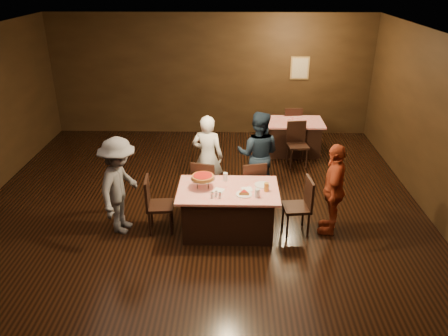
{
  "coord_description": "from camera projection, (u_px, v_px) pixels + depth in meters",
  "views": [
    {
      "loc": [
        0.6,
        -5.85,
        3.97
      ],
      "look_at": [
        0.44,
        0.57,
        1.0
      ],
      "focal_mm": 35.0,
      "sensor_mm": 36.0,
      "label": 1
    }
  ],
  "objects": [
    {
      "name": "glass_back",
      "position": [
        225.0,
        177.0,
        7.15
      ],
      "size": [
        0.08,
        0.08,
        0.14
      ],
      "primitive_type": "cylinder",
      "color": "silver",
      "rests_on": "main_table"
    },
    {
      "name": "chair_far_right",
      "position": [
        251.0,
        185.0,
        7.7
      ],
      "size": [
        0.51,
        0.51,
        0.95
      ],
      "primitive_type": "cube",
      "rotation": [
        0.0,
        0.0,
        3.38
      ],
      "color": "black",
      "rests_on": "ground"
    },
    {
      "name": "chair_back_near",
      "position": [
        298.0,
        145.0,
        9.41
      ],
      "size": [
        0.47,
        0.47,
        0.95
      ],
      "primitive_type": "cube",
      "rotation": [
        0.0,
        0.0,
        0.12
      ],
      "color": "black",
      "rests_on": "ground"
    },
    {
      "name": "main_table",
      "position": [
        228.0,
        210.0,
        7.06
      ],
      "size": [
        1.6,
        1.0,
        0.77
      ],
      "primitive_type": "cube",
      "color": "red",
      "rests_on": "ground"
    },
    {
      "name": "napkin_left",
      "position": [
        219.0,
        190.0,
        6.86
      ],
      "size": [
        0.21,
        0.21,
        0.01
      ],
      "primitive_type": "cube",
      "rotation": [
        0.0,
        0.0,
        -0.35
      ],
      "color": "white",
      "rests_on": "main_table"
    },
    {
      "name": "chair_back_far",
      "position": [
        291.0,
        125.0,
        10.59
      ],
      "size": [
        0.46,
        0.46,
        0.95
      ],
      "primitive_type": "cube",
      "rotation": [
        0.0,
        0.0,
        3.24
      ],
      "color": "black",
      "rests_on": "ground"
    },
    {
      "name": "room",
      "position": [
        192.0,
        111.0,
        6.1
      ],
      "size": [
        10.0,
        10.04,
        3.02
      ],
      "color": "black",
      "rests_on": "ground"
    },
    {
      "name": "glass_front_right",
      "position": [
        257.0,
        193.0,
        6.64
      ],
      "size": [
        0.08,
        0.08,
        0.14
      ],
      "primitive_type": "cylinder",
      "color": "silver",
      "rests_on": "main_table"
    },
    {
      "name": "chair_end_right",
      "position": [
        296.0,
        206.0,
        7.0
      ],
      "size": [
        0.46,
        0.46,
        0.95
      ],
      "primitive_type": "cube",
      "rotation": [
        0.0,
        0.0,
        -1.46
      ],
      "color": "black",
      "rests_on": "ground"
    },
    {
      "name": "plate_with_slice",
      "position": [
        244.0,
        193.0,
        6.72
      ],
      "size": [
        0.25,
        0.25,
        0.06
      ],
      "color": "white",
      "rests_on": "main_table"
    },
    {
      "name": "condiments",
      "position": [
        216.0,
        195.0,
        6.63
      ],
      "size": [
        0.17,
        0.1,
        0.09
      ],
      "color": "silver",
      "rests_on": "main_table"
    },
    {
      "name": "diner_grey_knit",
      "position": [
        120.0,
        186.0,
        6.92
      ],
      "size": [
        0.78,
        1.14,
        1.62
      ],
      "primitive_type": "imported",
      "rotation": [
        0.0,
        0.0,
        1.39
      ],
      "color": "#5B5A5F",
      "rests_on": "ground"
    },
    {
      "name": "back_table",
      "position": [
        293.0,
        137.0,
        10.09
      ],
      "size": [
        1.3,
        0.9,
        0.77
      ],
      "primitive_type": "cube",
      "color": "red",
      "rests_on": "ground"
    },
    {
      "name": "chair_end_left",
      "position": [
        160.0,
        205.0,
        7.05
      ],
      "size": [
        0.46,
        0.46,
        0.95
      ],
      "primitive_type": "cube",
      "rotation": [
        0.0,
        0.0,
        1.66
      ],
      "color": "black",
      "rests_on": "ground"
    },
    {
      "name": "chair_far_left",
      "position": [
        206.0,
        184.0,
        7.72
      ],
      "size": [
        0.51,
        0.51,
        0.95
      ],
      "primitive_type": "cube",
      "rotation": [
        0.0,
        0.0,
        2.9
      ],
      "color": "black",
      "rests_on": "ground"
    },
    {
      "name": "napkin_center",
      "position": [
        247.0,
        189.0,
        6.89
      ],
      "size": [
        0.19,
        0.19,
        0.01
      ],
      "primitive_type": "cube",
      "rotation": [
        0.0,
        0.0,
        0.21
      ],
      "color": "white",
      "rests_on": "main_table"
    },
    {
      "name": "diner_red_shirt",
      "position": [
        334.0,
        189.0,
        6.92
      ],
      "size": [
        0.6,
        0.96,
        1.53
      ],
      "primitive_type": "imported",
      "rotation": [
        0.0,
        0.0,
        -1.84
      ],
      "color": "#9B371C",
      "rests_on": "ground"
    },
    {
      "name": "pizza_stand",
      "position": [
        203.0,
        177.0,
        6.88
      ],
      "size": [
        0.38,
        0.38,
        0.22
      ],
      "color": "black",
      "rests_on": "main_table"
    },
    {
      "name": "diner_white_jacket",
      "position": [
        208.0,
        157.0,
        8.03
      ],
      "size": [
        0.64,
        0.48,
        1.58
      ],
      "primitive_type": "imported",
      "rotation": [
        0.0,
        0.0,
        2.95
      ],
      "color": "white",
      "rests_on": "ground"
    },
    {
      "name": "glass_amber",
      "position": [
        266.0,
        187.0,
        6.81
      ],
      "size": [
        0.08,
        0.08,
        0.14
      ],
      "primitive_type": "cylinder",
      "color": "#BF7F26",
      "rests_on": "main_table"
    },
    {
      "name": "diner_navy_hoodie",
      "position": [
        258.0,
        155.0,
        8.03
      ],
      "size": [
        0.91,
        0.77,
        1.65
      ],
      "primitive_type": "imported",
      "rotation": [
        0.0,
        0.0,
        2.94
      ],
      "color": "#162233",
      "rests_on": "ground"
    },
    {
      "name": "plate_empty",
      "position": [
        262.0,
        185.0,
        7.02
      ],
      "size": [
        0.25,
        0.25,
        0.01
      ],
      "primitive_type": "cylinder",
      "color": "white",
      "rests_on": "main_table"
    }
  ]
}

